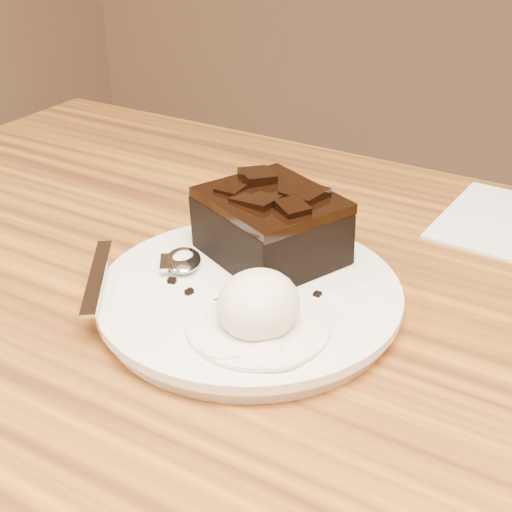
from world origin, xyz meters
The scene contains 9 objects.
plate centered at (-0.12, 0.07, 0.76)m, with size 0.22×0.22×0.02m, color silver.
brownie centered at (-0.13, 0.12, 0.79)m, with size 0.10×0.09×0.05m, color black.
ice_cream_scoop centered at (-0.08, 0.03, 0.79)m, with size 0.05×0.06×0.05m, color silver.
melt_puddle centered at (-0.08, 0.03, 0.77)m, with size 0.10×0.10×0.00m, color white.
spoon centered at (-0.18, 0.07, 0.77)m, with size 0.03×0.16×0.01m, color silver, non-canonical shape.
crumb_a centered at (-0.17, 0.05, 0.77)m, with size 0.01×0.01×0.00m, color black.
crumb_b centered at (-0.07, 0.08, 0.77)m, with size 0.01×0.01×0.00m, color black.
crumb_c centered at (-0.15, 0.04, 0.77)m, with size 0.01×0.00×0.00m, color black.
crumb_d centered at (-0.12, 0.04, 0.77)m, with size 0.01×0.01×0.00m, color black.
Camera 1 is at (0.11, -0.30, 1.04)m, focal length 49.40 mm.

